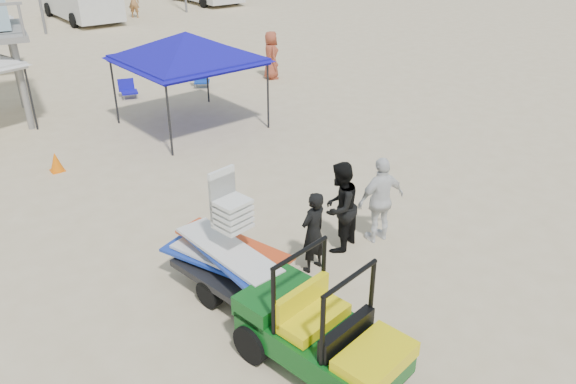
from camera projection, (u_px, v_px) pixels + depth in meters
ground at (383, 350)px, 8.43m from camera, size 140.00×140.00×0.00m
utility_cart at (323, 325)px, 7.69m from camera, size 1.54×2.52×1.79m
surf_trailer at (232, 251)px, 9.35m from camera, size 1.56×2.46×2.02m
man_left at (313, 232)px, 9.98m from camera, size 0.62×0.45×1.56m
man_mid at (340, 207)px, 10.56m from camera, size 1.06×0.95×1.80m
man_right at (381, 200)px, 10.85m from camera, size 1.09×0.60×1.77m
canopy_blue at (186, 37)px, 15.85m from camera, size 3.60×3.60×3.20m
cone_near at (56, 162)px, 14.01m from camera, size 0.34×0.34×0.50m
beach_chair_b at (128, 89)px, 19.39m from camera, size 0.66×0.72×0.64m
beach_chair_c at (200, 78)px, 20.55m from camera, size 0.72×0.81×0.64m
distant_beachgoers at (16, 59)px, 20.73m from camera, size 17.38×16.56×1.81m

